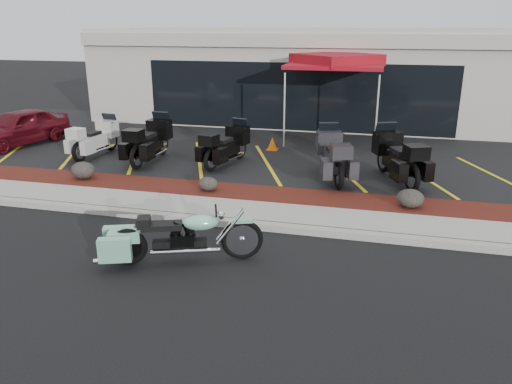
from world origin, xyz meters
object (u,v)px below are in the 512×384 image
(touring_white, at_px, (110,132))
(traffic_cone, at_px, (272,144))
(parked_car, at_px, (18,127))
(popup_canopy, at_px, (336,62))
(hero_cruiser, at_px, (242,234))

(touring_white, bearing_deg, traffic_cone, -67.82)
(touring_white, bearing_deg, parked_car, 97.39)
(popup_canopy, bearing_deg, hero_cruiser, -72.99)
(parked_car, bearing_deg, traffic_cone, 23.22)
(parked_car, distance_m, traffic_cone, 8.88)
(touring_white, distance_m, popup_canopy, 8.14)
(parked_car, bearing_deg, popup_canopy, 32.22)
(hero_cruiser, bearing_deg, traffic_cone, 78.46)
(touring_white, height_order, traffic_cone, touring_white)
(touring_white, relative_size, parked_car, 0.59)
(parked_car, distance_m, popup_canopy, 11.34)
(hero_cruiser, xyz_separation_m, popup_canopy, (0.66, 10.00, 2.40))
(hero_cruiser, relative_size, popup_canopy, 0.70)
(hero_cruiser, xyz_separation_m, parked_car, (-9.91, 6.49, 0.25))
(popup_canopy, bearing_deg, parked_car, -140.81)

